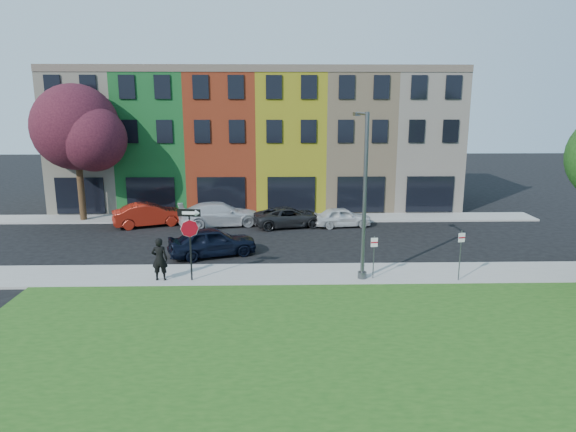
{
  "coord_description": "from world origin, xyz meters",
  "views": [
    {
      "loc": [
        -1.12,
        -20.01,
        8.09
      ],
      "look_at": [
        -0.53,
        4.0,
        2.68
      ],
      "focal_mm": 32.0,
      "sensor_mm": 36.0,
      "label": 1
    }
  ],
  "objects_px": {
    "stop_sign": "(190,230)",
    "man": "(160,259)",
    "sedan_near": "(212,241)",
    "street_lamp": "(364,196)"
  },
  "relations": [
    {
      "from": "stop_sign",
      "to": "street_lamp",
      "type": "bearing_deg",
      "value": 9.15
    },
    {
      "from": "man",
      "to": "street_lamp",
      "type": "relative_size",
      "value": 0.26
    },
    {
      "from": "sedan_near",
      "to": "street_lamp",
      "type": "bearing_deg",
      "value": -137.28
    },
    {
      "from": "stop_sign",
      "to": "sedan_near",
      "type": "relative_size",
      "value": 0.66
    },
    {
      "from": "stop_sign",
      "to": "sedan_near",
      "type": "xyz_separation_m",
      "value": [
        0.46,
        4.12,
        -1.68
      ]
    },
    {
      "from": "stop_sign",
      "to": "sedan_near",
      "type": "bearing_deg",
      "value": 90.71
    },
    {
      "from": "street_lamp",
      "to": "stop_sign",
      "type": "bearing_deg",
      "value": 178.29
    },
    {
      "from": "man",
      "to": "sedan_near",
      "type": "relative_size",
      "value": 0.4
    },
    {
      "from": "street_lamp",
      "to": "man",
      "type": "bearing_deg",
      "value": 177.59
    },
    {
      "from": "stop_sign",
      "to": "man",
      "type": "distance_m",
      "value": 1.97
    }
  ]
}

